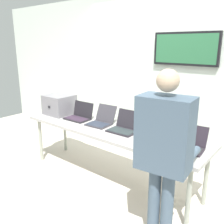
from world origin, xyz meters
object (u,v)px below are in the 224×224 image
Objects in this scene: equipment_box at (59,105)px; person at (164,147)px; workbench at (110,132)px; laptop_station_0 at (79,115)px; laptop_station_1 at (101,120)px; laptop_station_2 at (125,127)px; coffee_mug at (147,144)px; laptop_station_4 at (187,143)px; laptop_station_3 at (156,134)px.

equipment_box is 0.25× the size of person.
workbench is 6.35× the size of equipment_box.
laptop_station_1 is at bearing 2.54° from laptop_station_0.
laptop_station_0 is at bearing -179.83° from laptop_station_2.
person is at bearing -44.18° from coffee_mug.
laptop_station_4 is 0.24× the size of person.
laptop_station_2 is at bearing 0.17° from laptop_station_0.
coffee_mug is (-0.38, 0.37, -0.20)m from person.
coffee_mug is at bearing -77.57° from laptop_station_3.
equipment_box is 2.27m from person.
laptop_station_0 reaches higher than coffee_mug.
workbench is at bearing -17.65° from laptop_station_1.
equipment_box is at bearing -178.33° from laptop_station_1.
laptop_station_1 is at bearing 177.76° from laptop_station_2.
laptop_station_3 is 0.39m from laptop_station_4.
laptop_station_1 is (0.86, 0.03, -0.10)m from equipment_box.
laptop_station_3 reaches higher than coffee_mug.
workbench is 1.31m from person.
equipment_box is 1.10× the size of laptop_station_1.
equipment_box reaches higher than laptop_station_1.
laptop_station_0 is at bearing 158.95° from person.
laptop_station_4 is at bearing -3.48° from laptop_station_3.
laptop_station_4 is (2.11, -0.00, -0.10)m from equipment_box.
equipment_box is at bearing 163.10° from person.
laptop_station_4 is at bearing -0.01° from equipment_box.
laptop_station_1 is at bearing 161.33° from coffee_mug.
coffee_mug is at bearing -18.67° from laptop_station_1.
laptop_station_1 is 1.49m from person.
workbench is at bearing -4.22° from laptop_station_0.
person is at bearing -36.62° from laptop_station_2.
laptop_station_4 is at bearing 2.14° from workbench.
laptop_station_2 is (0.83, 0.00, 0.00)m from laptop_station_0.
workbench is at bearing -174.54° from laptop_station_3.
coffee_mug is at bearing -138.09° from laptop_station_4.
equipment_box is at bearing 177.88° from workbench.
equipment_box is at bearing 179.99° from laptop_station_4.
person is at bearing -21.05° from laptop_station_0.
equipment_box is at bearing -179.59° from laptop_station_2.
laptop_station_4 is at bearing -1.16° from laptop_station_1.
laptop_station_4 is (1.05, 0.04, 0.10)m from workbench.
laptop_station_4 is (1.25, -0.03, -0.00)m from laptop_station_1.
laptop_station_0 is 1.03× the size of laptop_station_2.
coffee_mug is (0.73, -0.25, 0.10)m from workbench.
laptop_station_3 is 0.20× the size of person.
laptop_station_1 is 0.96× the size of laptop_station_4.
laptop_station_2 reaches higher than workbench.
laptop_station_0 is 1.15× the size of laptop_station_3.
person is (2.17, -0.66, 0.10)m from equipment_box.
equipment_box is 4.28× the size of coffee_mug.
workbench is 0.63m from laptop_station_0.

